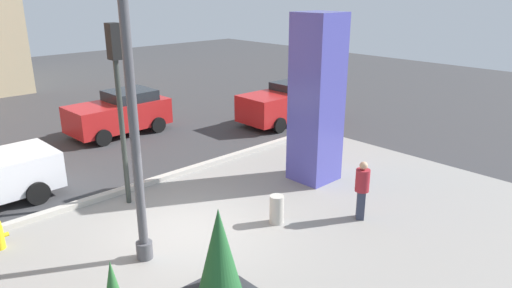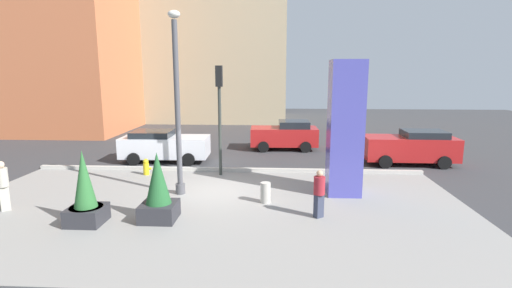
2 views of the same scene
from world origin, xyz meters
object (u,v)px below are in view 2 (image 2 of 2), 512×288
car_passing_lane (285,135)px  traffic_light_far_side (219,103)px  potted_plant_by_pillar (85,195)px  lamp_post (177,108)px  art_pillar_blue (345,129)px  car_curb_east (411,147)px  car_far_lane (164,146)px  concrete_bollard (266,193)px  pedestrian_crossing (319,192)px  fire_hydrant (146,167)px  potted_plant_near_left (158,192)px  pedestrian_by_curb (3,183)px

car_passing_lane → traffic_light_far_side: bearing=-116.4°
potted_plant_by_pillar → lamp_post: bearing=55.1°
art_pillar_blue → car_curb_east: bearing=50.2°
car_curb_east → car_passing_lane: car_curb_east is taller
car_far_lane → car_passing_lane: size_ratio=1.12×
traffic_light_far_side → concrete_bollard: bearing=-59.6°
art_pillar_blue → pedestrian_crossing: bearing=-114.8°
car_curb_east → concrete_bollard: bearing=-138.6°
lamp_post → car_curb_east: size_ratio=1.50×
fire_hydrant → car_far_lane: (0.05, 2.71, 0.47)m
traffic_light_far_side → pedestrian_crossing: size_ratio=3.10×
potted_plant_by_pillar → fire_hydrant: size_ratio=3.08×
lamp_post → potted_plant_near_left: 3.56m
potted_plant_by_pillar → concrete_bollard: bearing=22.2°
fire_hydrant → pedestrian_by_curb: bearing=-124.2°
lamp_post → concrete_bollard: 4.48m
potted_plant_by_pillar → car_passing_lane: bearing=62.2°
traffic_light_far_side → potted_plant_near_left: bearing=-101.9°
concrete_bollard → car_passing_lane: size_ratio=0.19×
art_pillar_blue → potted_plant_by_pillar: (-8.36, -3.46, -1.59)m
lamp_post → pedestrian_crossing: (5.04, -2.17, -2.42)m
traffic_light_far_side → car_far_lane: size_ratio=1.09×
art_pillar_blue → car_far_lane: bearing=149.4°
potted_plant_by_pillar → fire_hydrant: (-0.08, 5.70, -0.56)m
car_passing_lane → potted_plant_by_pillar: bearing=-117.8°
potted_plant_near_left → car_curb_east: (10.39, 8.06, -0.04)m
potted_plant_near_left → car_far_lane: (-2.16, 8.00, -0.09)m
car_passing_lane → pedestrian_crossing: car_passing_lane is taller
pedestrian_by_curb → art_pillar_blue: bearing=12.1°
potted_plant_near_left → concrete_bollard: (3.30, 1.81, -0.55)m
art_pillar_blue → pedestrian_by_curb: bearing=-167.9°
concrete_bollard → car_passing_lane: 9.78m
lamp_post → fire_hydrant: size_ratio=9.00×
potted_plant_near_left → car_passing_lane: bearing=70.2°
lamp_post → car_curb_east: (10.39, 5.40, -2.40)m
concrete_bollard → car_far_lane: car_far_lane is taller
traffic_light_far_side → car_passing_lane: (3.01, 6.07, -2.41)m
potted_plant_near_left → potted_plant_by_pillar: bearing=-169.1°
traffic_light_far_side → pedestrian_by_curb: size_ratio=2.85×
potted_plant_by_pillar → concrete_bollard: 5.90m
art_pillar_blue → lamp_post: bearing=-176.4°
fire_hydrant → concrete_bollard: same height
potted_plant_by_pillar → car_passing_lane: potted_plant_by_pillar is taller
potted_plant_by_pillar → concrete_bollard: size_ratio=3.08×
concrete_bollard → car_curb_east: size_ratio=0.17×
car_curb_east → car_passing_lane: (-6.23, 3.47, -0.02)m
concrete_bollard → car_passing_lane: bearing=84.9°
potted_plant_near_left → car_curb_east: potted_plant_near_left is taller
car_passing_lane → pedestrian_by_curb: car_passing_lane is taller
lamp_post → fire_hydrant: (-2.22, 2.63, -2.92)m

